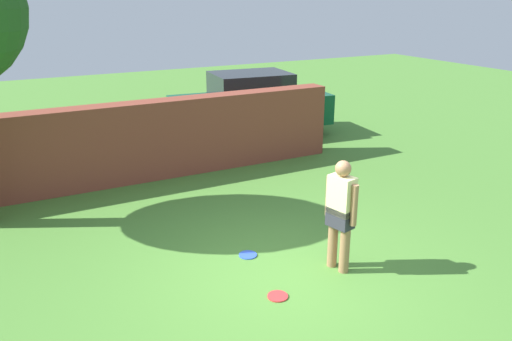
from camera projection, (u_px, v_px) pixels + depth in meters
name	position (u px, v px, depth m)	size (l,w,h in m)	color
ground_plane	(286.00, 277.00, 7.11)	(40.00, 40.00, 0.00)	#4C8433
brick_wall	(98.00, 147.00, 10.19)	(10.50, 0.50, 1.64)	brown
person	(341.00, 211.00, 7.04)	(0.30, 0.53, 1.62)	#9E704C
car	(251.00, 105.00, 13.80)	(4.35, 2.26, 1.72)	#0C4C2D
frisbee_red	(278.00, 296.00, 6.65)	(0.27, 0.27, 0.02)	red
frisbee_blue	(248.00, 255.00, 7.69)	(0.27, 0.27, 0.02)	blue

